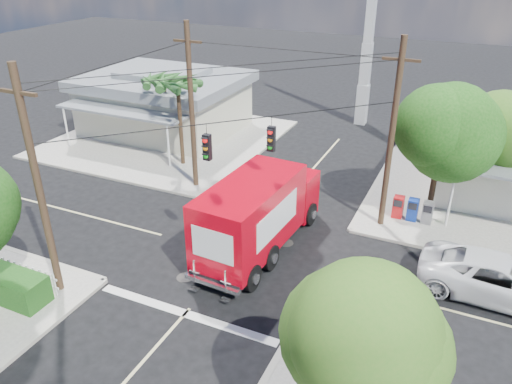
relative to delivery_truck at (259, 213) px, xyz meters
The scene contains 16 objects.
ground 2.11m from the delivery_truck, 125.07° to the right, with size 120.00×120.00×0.00m, color black.
sidewalk_ne 14.40m from the delivery_truck, 44.24° to the left, with size 14.12×14.12×0.14m.
sidewalk_nw 15.33m from the delivery_truck, 139.10° to the left, with size 14.12×14.12×0.14m.
road_markings 3.04m from the delivery_truck, 104.95° to the right, with size 32.00×32.00×0.01m.
building_nw 17.13m from the delivery_truck, 137.55° to the left, with size 10.80×10.20×4.30m.
radio_tower 19.48m from the delivery_truck, 90.40° to the left, with size 0.80×0.80×17.00m.
tree_ne_front 9.29m from the delivery_truck, 41.68° to the left, with size 4.21×4.14×6.66m.
tree_ne_back 12.44m from the delivery_truck, 41.28° to the left, with size 3.77×3.66×5.82m.
tree_se 10.58m from the delivery_truck, 51.96° to the right, with size 3.67×3.54×5.62m.
palm_nw_front 10.96m from the delivery_truck, 140.96° to the left, with size 3.01×3.08×5.59m.
palm_nw_back 13.29m from the delivery_truck, 141.38° to the left, with size 3.01×3.08×5.19m.
utility_poles 3.70m from the delivery_truck, 162.49° to the left, with size 12.00×10.68×9.00m.
picket_fence 10.71m from the delivery_truck, 142.36° to the right, with size 5.94×0.06×1.00m.
vending_boxes 7.98m from the delivery_truck, 42.08° to the left, with size 1.90×0.50×1.10m.
delivery_truck is the anchor object (origin of this frame).
parked_car 9.90m from the delivery_truck, ahead, with size 2.76×5.98×1.66m, color silver.
Camera 1 is at (8.47, -16.43, 12.35)m, focal length 35.00 mm.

